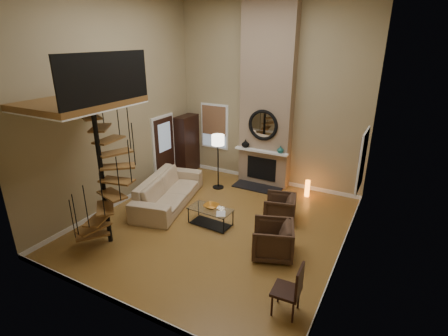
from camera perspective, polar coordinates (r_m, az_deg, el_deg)
The scene contains 32 objects.
ground at distance 8.81m, azimuth -1.26°, elevation -9.39°, with size 6.00×6.50×0.01m, color #AB7B37.
back_wall at distance 10.68m, azimuth 7.47°, elevation 11.65°, with size 6.00×0.02×5.50m, color tan.
front_wall at distance 5.33m, azimuth -19.08°, elevation 1.22°, with size 6.00×0.02×5.50m, color tan.
left_wall at distance 9.62m, azimuth -17.36°, elevation 9.86°, with size 0.02×6.50×5.50m, color tan.
right_wall at distance 6.85m, azimuth 21.01°, elevation 5.21°, with size 0.02×6.50×5.50m, color tan.
baseboard_back at distance 11.41m, azimuth 6.83°, elevation -1.80°, with size 6.00×0.02×0.12m, color white.
baseboard_front at distance 6.70m, azimuth -16.13°, elevation -20.96°, with size 6.00×0.02×0.12m, color white.
baseboard_left at distance 10.43m, azimuth -15.74°, elevation -4.77°, with size 0.02×6.50×0.12m, color white.
baseboard_right at distance 7.96m, azimuth 18.38°, elevation -13.73°, with size 0.02×6.50×0.12m, color white.
chimney_breast at distance 10.51m, azimuth 7.09°, elevation 11.51°, with size 1.60×0.38×5.50m, color #887058.
hearth at distance 10.86m, azimuth 5.48°, elevation -3.20°, with size 1.50×0.60×0.04m, color black.
firebox at distance 10.90m, azimuth 6.18°, elevation -0.11°, with size 0.95×0.02×0.72m, color black.
mantel at distance 10.63m, azimuth 6.14°, elevation 2.78°, with size 1.70×0.18×0.06m, color white.
mirror_frame at distance 10.47m, azimuth 6.44°, elevation 7.03°, with size 0.94×0.94×0.10m, color black.
mirror_disc at distance 10.47m, azimuth 6.46°, elevation 7.04°, with size 0.80×0.80×0.01m, color white.
vase_left at distance 10.83m, azimuth 3.57°, elevation 4.05°, with size 0.24×0.24×0.25m, color black.
vase_right at distance 10.43m, azimuth 9.30°, elevation 3.03°, with size 0.20×0.20×0.21m, color #164F4B.
window_back at distance 11.69m, azimuth -1.59°, elevation 6.97°, with size 1.02×0.06×1.52m.
window_right at distance 9.08m, azimuth 21.85°, elevation 1.31°, with size 0.06×1.02×1.52m.
entry_door at distance 11.29m, azimuth -9.85°, elevation 3.13°, with size 0.10×1.05×2.16m.
loft at distance 7.65m, azimuth -22.23°, elevation 10.33°, with size 1.70×2.20×1.09m.
spiral_stair at distance 7.82m, azimuth -19.50°, elevation -0.20°, with size 1.47×1.47×4.06m.
hutch at distance 11.97m, azimuth -6.08°, elevation 3.85°, with size 0.42×0.90×2.01m, color black.
sofa at distance 9.83m, azimuth -9.18°, elevation -3.67°, with size 2.79×1.09×0.81m, color #C6AC89.
armchair_near at distance 8.94m, azimuth 9.64°, elevation -6.61°, with size 0.75×0.77×0.70m, color #412B1E.
armchair_far at distance 7.63m, azimuth 8.63°, elevation -11.72°, with size 0.85×0.87×0.79m, color #412B1E.
coffee_table at distance 8.68m, azimuth -2.25°, elevation -7.72°, with size 1.11×0.59×0.43m.
bowl at distance 8.62m, azimuth -2.10°, elevation -6.33°, with size 0.37×0.37×0.09m, color orange.
book at distance 8.32m, azimuth -0.71°, elevation -7.63°, with size 0.22×0.29×0.03m, color gray.
floor_lamp at distance 10.35m, azimuth -1.00°, elevation 3.92°, with size 0.38×0.38×1.70m.
accent_lamp at distance 10.48m, azimuth 13.58°, elevation -3.28°, with size 0.14×0.14×0.50m, color orange.
side_chair at distance 6.18m, azimuth 11.10°, elevation -18.91°, with size 0.48×0.48×0.98m.
Camera 1 is at (3.80, -6.59, 4.45)m, focal length 27.70 mm.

